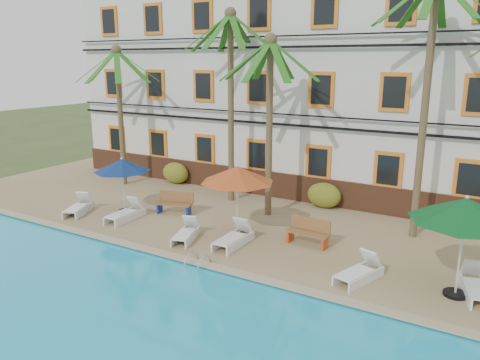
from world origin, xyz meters
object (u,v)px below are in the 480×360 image
Objects in this scene: lounger_d at (234,237)px; palm_a at (119,96)px; lounger_b at (126,213)px; lounger_c at (186,233)px; lounger_a at (79,207)px; bench_right at (309,232)px; palm_d at (428,75)px; lounger_e at (360,272)px; umbrella_blue at (122,166)px; bench_left at (174,203)px; pool_ladder at (198,265)px; umbrella_green at (466,211)px; palm_c at (270,101)px; lounger_f at (477,286)px; umbrella_red at (237,175)px; palm_b at (231,82)px.

palm_a is at bearing 155.44° from lounger_d.
lounger_c is at bearing -8.42° from lounger_b.
bench_right reaches higher than lounger_a.
palm_d is 7.08m from lounger_e.
umbrella_blue reaches higher than bench_left.
lounger_c is 2.34× the size of pool_ladder.
pool_ladder is at bearing -12.88° from lounger_a.
umbrella_blue is at bearing -156.57° from bench_left.
umbrella_green is at bearing -0.40° from lounger_b.
palm_c is 6.61m from umbrella_blue.
pool_ladder is (7.28, -1.67, -0.27)m from lounger_a.
palm_d is 12.11m from umbrella_blue.
lounger_b is at bearing -158.97° from palm_d.
bench_right is (2.70, -2.19, -4.17)m from palm_c.
palm_d is 5.55m from umbrella_green.
lounger_f reaches higher than lounger_e.
umbrella_green is (7.54, -3.56, -2.22)m from palm_c.
lounger_d is at bearing -24.56° from palm_a.
bench_left is at bearing 173.12° from lounger_f.
bench_left is (-11.44, 1.38, 0.19)m from lounger_f.
umbrella_red is 5.19m from lounger_b.
umbrella_green is 1.81× the size of bench_left.
umbrella_green is at bearing -15.76° from bench_right.
palm_b reaches higher than lounger_c.
umbrella_green is 1.63× the size of lounger_c.
bench_left reaches higher than lounger_b.
palm_c is at bearing 158.05° from lounger_f.
bench_left is (-9.07, -2.33, -5.27)m from palm_d.
palm_d is 7.01m from lounger_f.
lounger_c is (5.68, -0.12, -0.01)m from lounger_a.
lounger_f is 2.57× the size of pool_ladder.
lounger_b is at bearing -143.03° from palm_c.
lounger_a reaches higher than lounger_c.
palm_b is 8.08m from palm_d.
palm_c is at bearing 93.99° from pool_ladder.
lounger_e is at bearing -0.53° from lounger_a.
palm_c is (2.40, -0.99, -0.66)m from palm_b.
palm_a is 0.83× the size of palm_b.
umbrella_red is 2.75m from lounger_c.
lounger_b is (-12.15, 0.08, -2.14)m from umbrella_green.
lounger_b and lounger_f have the same top height.
lounger_f is at bearing 33.99° from umbrella_green.
bench_left is at bearing 53.60° from lounger_b.
pool_ladder is at bearing -131.31° from palm_d.
bench_left is at bearing -109.73° from palm_b.
bench_right is (11.37, -2.84, -4.01)m from palm_a.
bench_left reaches higher than lounger_d.
lounger_e is (-2.52, -0.41, -2.16)m from umbrella_green.
lounger_f is at bearing 2.39° from lounger_a.
umbrella_blue is 1.27× the size of lounger_d.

